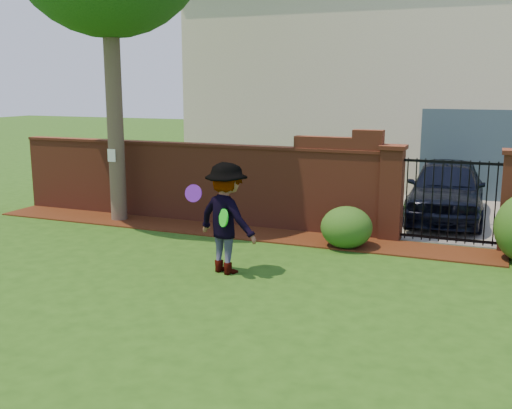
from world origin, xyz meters
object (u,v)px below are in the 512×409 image
at_px(man, 225,219).
at_px(frisbee_green, 224,218).
at_px(frisbee_purple, 193,193).
at_px(car, 446,191).

bearing_deg(man, frisbee_green, 131.18).
xyz_separation_m(frisbee_purple, frisbee_green, (0.56, -0.08, -0.34)).
bearing_deg(frisbee_green, car, 62.92).
distance_m(man, frisbee_green, 0.29).
height_order(frisbee_purple, frisbee_green, frisbee_purple).
bearing_deg(car, frisbee_purple, -124.17).
bearing_deg(frisbee_purple, frisbee_green, -7.79).
xyz_separation_m(man, frisbee_purple, (-0.46, -0.18, 0.41)).
bearing_deg(man, frisbee_purple, 41.44).
distance_m(frisbee_purple, frisbee_green, 0.66).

